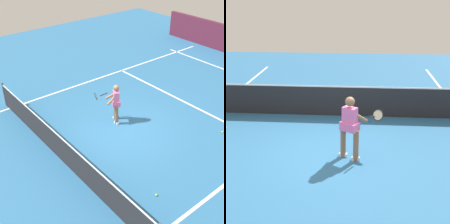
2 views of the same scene
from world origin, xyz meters
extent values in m
plane|color=teal|center=(0.00, 0.00, 0.00)|extent=(26.63, 26.63, 0.00)
cube|color=white|center=(0.00, -3.48, 0.00)|extent=(8.10, 0.10, 0.01)
cube|color=white|center=(-4.05, 0.00, 0.00)|extent=(0.10, 18.49, 0.01)
cube|color=white|center=(4.05, 0.00, 0.00)|extent=(0.10, 18.49, 0.01)
cylinder|color=#4C4C51|center=(4.35, 2.57, 0.53)|extent=(0.08, 0.08, 1.06)
cube|color=#232326|center=(0.00, 2.57, 0.47)|extent=(8.62, 0.02, 0.94)
cube|color=white|center=(0.00, 2.57, 0.96)|extent=(8.62, 0.02, 0.04)
cylinder|color=#8C6647|center=(0.42, -0.15, 0.39)|extent=(0.13, 0.13, 0.78)
cylinder|color=#8C6647|center=(0.73, -0.34, 0.39)|extent=(0.13, 0.13, 0.78)
cube|color=white|center=(0.42, -0.15, 0.04)|extent=(0.20, 0.10, 0.08)
cube|color=white|center=(0.73, -0.34, 0.04)|extent=(0.20, 0.10, 0.08)
cube|color=pink|center=(0.58, -0.25, 1.04)|extent=(0.38, 0.34, 0.52)
cube|color=pink|center=(0.58, -0.25, 0.84)|extent=(0.49, 0.45, 0.20)
sphere|color=#8C6647|center=(0.58, -0.25, 1.44)|extent=(0.22, 0.22, 0.22)
cylinder|color=#8C6647|center=(0.52, -0.04, 1.06)|extent=(0.14, 0.48, 0.37)
cylinder|color=#8C6647|center=(0.78, -0.19, 1.06)|extent=(0.45, 0.34, 0.37)
cylinder|color=black|center=(1.08, -0.06, 1.02)|extent=(0.18, 0.27, 0.14)
torus|color=black|center=(1.24, 0.20, 0.96)|extent=(0.31, 0.25, 0.28)
cylinder|color=beige|center=(1.24, 0.20, 0.96)|extent=(0.25, 0.20, 0.23)
sphere|color=#D1E533|center=(-2.44, -2.80, 0.03)|extent=(0.07, 0.07, 0.07)
sphere|color=#D1E533|center=(-3.09, 1.28, 0.03)|extent=(0.07, 0.07, 0.07)
camera|label=1|loc=(-7.13, 6.12, 6.61)|focal=49.75mm
camera|label=2|loc=(0.82, -7.25, 3.83)|focal=52.94mm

